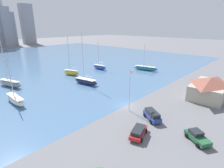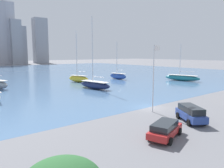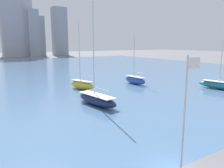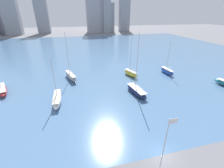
{
  "view_description": "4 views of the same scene",
  "coord_description": "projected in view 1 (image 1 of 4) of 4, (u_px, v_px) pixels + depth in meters",
  "views": [
    {
      "loc": [
        -30.24,
        -23.65,
        18.24
      ],
      "look_at": [
        5.74,
        10.12,
        1.76
      ],
      "focal_mm": 28.0,
      "sensor_mm": 36.0,
      "label": 1
    },
    {
      "loc": [
        -24.9,
        -21.78,
        8.09
      ],
      "look_at": [
        0.63,
        9.87,
        2.48
      ],
      "focal_mm": 35.0,
      "sensor_mm": 36.0,
      "label": 2
    },
    {
      "loc": [
        -12.69,
        -10.99,
        10.12
      ],
      "look_at": [
        4.22,
        16.13,
        4.13
      ],
      "focal_mm": 35.0,
      "sensor_mm": 36.0,
      "label": 3
    },
    {
      "loc": [
        -12.01,
        -14.48,
        21.02
      ],
      "look_at": [
        -3.6,
        19.35,
        4.29
      ],
      "focal_mm": 24.0,
      "sensor_mm": 36.0,
      "label": 4
    }
  ],
  "objects": [
    {
      "name": "boat_shed",
      "position": [
        210.0,
        88.0,
        46.0
      ],
      "size": [
        12.84,
        8.3,
        5.5
      ],
      "rotation": [
        0.0,
        0.0,
        0.04
      ],
      "color": "#B2A893",
      "rests_on": "ground_plane"
    },
    {
      "name": "sailboat_blue",
      "position": [
        100.0,
        67.0,
        76.85
      ],
      "size": [
        2.21,
        7.32,
        12.03
      ],
      "rotation": [
        0.0,
        0.0,
        0.05
      ],
      "color": "#284CA8",
      "rests_on": "harbor_water"
    },
    {
      "name": "parked_suv_blue",
      "position": [
        152.0,
        115.0,
        35.44
      ],
      "size": [
        4.11,
        5.03,
        1.94
      ],
      "rotation": [
        0.0,
        0.0,
        -0.56
      ],
      "color": "#284293",
      "rests_on": "ground_plane"
    },
    {
      "name": "sailboat_white",
      "position": [
        15.0,
        99.0,
        42.98
      ],
      "size": [
        2.06,
        9.33,
        11.66
      ],
      "rotation": [
        0.0,
        0.0,
        0.0
      ],
      "color": "white",
      "rests_on": "harbor_water"
    },
    {
      "name": "flag_pole",
      "position": [
        130.0,
        89.0,
        37.92
      ],
      "size": [
        1.24,
        0.14,
        9.41
      ],
      "color": "silver",
      "rests_on": "ground_plane"
    },
    {
      "name": "sailboat_gray",
      "position": [
        10.0,
        83.0,
        54.67
      ],
      "size": [
        4.65,
        10.01,
        15.41
      ],
      "rotation": [
        0.0,
        0.0,
        0.3
      ],
      "color": "gray",
      "rests_on": "harbor_water"
    },
    {
      "name": "parked_wagon_red",
      "position": [
        138.0,
        132.0,
        30.17
      ],
      "size": [
        5.18,
        3.35,
        1.58
      ],
      "rotation": [
        0.0,
        0.0,
        -1.25
      ],
      "color": "#B22323",
      "rests_on": "ground_plane"
    },
    {
      "name": "harbor_water",
      "position": [
        17.0,
        64.0,
        87.48
      ],
      "size": [
        180.0,
        140.0,
        0.0
      ],
      "color": "#4C7099",
      "rests_on": "ground_plane"
    },
    {
      "name": "sailboat_yellow",
      "position": [
        71.0,
        72.0,
        67.78
      ],
      "size": [
        3.98,
        7.22,
        14.44
      ],
      "rotation": [
        0.0,
        0.0,
        0.33
      ],
      "color": "yellow",
      "rests_on": "harbor_water"
    },
    {
      "name": "parked_pickup_green",
      "position": [
        197.0,
        136.0,
        28.85
      ],
      "size": [
        4.03,
        4.76,
        1.74
      ],
      "rotation": [
        0.0,
        0.0,
        -0.56
      ],
      "color": "#235B38",
      "rests_on": "ground_plane"
    },
    {
      "name": "sailboat_navy",
      "position": [
        86.0,
        81.0,
        57.33
      ],
      "size": [
        3.93,
        9.67,
        16.58
      ],
      "rotation": [
        0.0,
        0.0,
        0.16
      ],
      "color": "#19234C",
      "rests_on": "harbor_water"
    },
    {
      "name": "ground_plane",
      "position": [
        126.0,
        106.0,
        42.04
      ],
      "size": [
        500.0,
        500.0,
        0.0
      ],
      "primitive_type": "plane",
      "color": "slate"
    },
    {
      "name": "sailboat_teal",
      "position": [
        145.0,
        68.0,
        75.19
      ],
      "size": [
        4.44,
        10.98,
        10.94
      ],
      "rotation": [
        0.0,
        0.0,
        0.21
      ],
      "color": "#1E757F",
      "rests_on": "harbor_water"
    }
  ]
}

